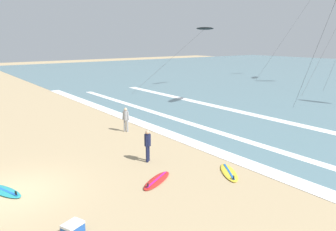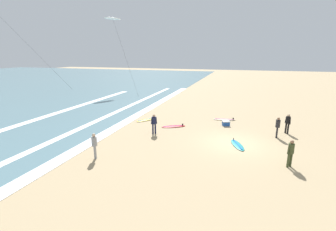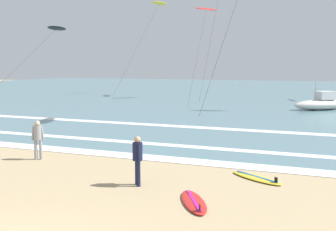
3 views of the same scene
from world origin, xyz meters
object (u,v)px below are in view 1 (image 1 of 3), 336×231
(surfboard_foreground_flat, at_px, (4,191))
(kite_black_mid_center, at_px, (205,29))
(surfer_left_far, at_px, (148,143))
(surfboard_near_water, at_px, (157,180))
(surfboard_right_spare, at_px, (229,172))
(cooler_box, at_px, (73,229))
(surfer_foreground_main, at_px, (126,117))

(surfboard_foreground_flat, bearing_deg, kite_black_mid_center, 122.95)
(surfer_left_far, xyz_separation_m, surfboard_near_water, (2.19, -0.97, -0.91))
(surfboard_near_water, bearing_deg, surfboard_foreground_flat, -117.17)
(surfboard_right_spare, height_order, surfboard_near_water, same)
(surfboard_right_spare, bearing_deg, cooler_box, -86.11)
(surfboard_near_water, height_order, cooler_box, cooler_box)
(cooler_box, bearing_deg, kite_black_mid_center, 130.57)
(surfer_foreground_main, relative_size, kite_black_mid_center, 0.14)
(surfboard_right_spare, distance_m, kite_black_mid_center, 28.50)
(surfboard_foreground_flat, distance_m, kite_black_mid_center, 32.19)
(surfer_foreground_main, xyz_separation_m, surfboard_near_water, (7.54, -2.77, -0.91))
(kite_black_mid_center, distance_m, cooler_box, 33.93)
(surfboard_near_water, distance_m, kite_black_mid_center, 29.70)
(surfboard_foreground_flat, distance_m, surfboard_near_water, 6.11)
(surfer_foreground_main, xyz_separation_m, cooler_box, (9.28, -7.09, -0.74))
(surfboard_right_spare, bearing_deg, surfboard_foreground_flat, -115.24)
(surfer_foreground_main, bearing_deg, surfer_left_far, -18.53)
(surfboard_near_water, bearing_deg, surfboard_right_spare, 68.29)
(surfer_foreground_main, height_order, surfboard_near_water, surfer_foreground_main)
(surfboard_near_water, xyz_separation_m, cooler_box, (1.74, -4.33, 0.18))
(surfer_left_far, xyz_separation_m, kite_black_mid_center, (-17.68, 19.93, 6.17))
(surfer_left_far, height_order, surfboard_right_spare, surfer_left_far)
(surfboard_near_water, bearing_deg, surfer_left_far, 156.03)
(surfboard_right_spare, distance_m, surfboard_near_water, 3.34)
(surfer_foreground_main, bearing_deg, surfboard_near_water, -20.15)
(kite_black_mid_center, xyz_separation_m, cooler_box, (21.61, -25.24, -6.91))
(surfboard_right_spare, distance_m, cooler_box, 7.45)
(surfboard_foreground_flat, relative_size, cooler_box, 2.95)
(surfer_foreground_main, distance_m, surfboard_near_water, 8.08)
(surfer_foreground_main, height_order, cooler_box, surfer_foreground_main)
(surfboard_foreground_flat, xyz_separation_m, surfboard_near_water, (2.79, 5.44, 0.00))
(surfer_left_far, relative_size, surfboard_right_spare, 0.76)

